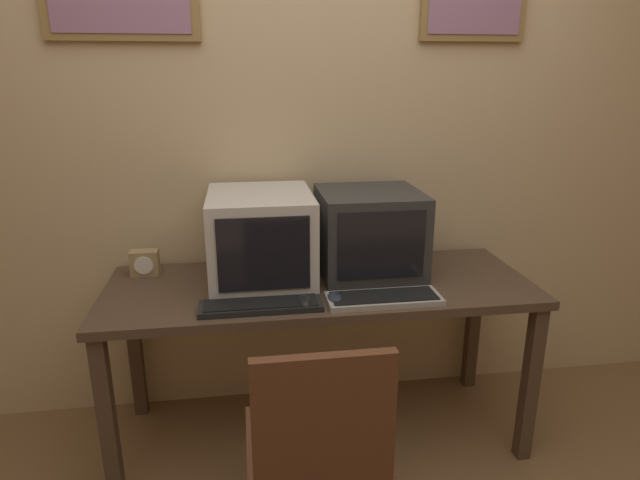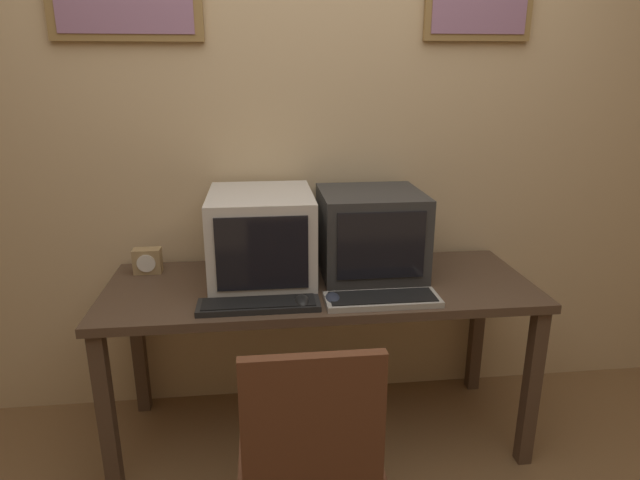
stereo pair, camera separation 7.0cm
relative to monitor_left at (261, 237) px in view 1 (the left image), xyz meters
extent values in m
cube|color=#D1B284|center=(0.23, 0.31, 0.38)|extent=(8.00, 0.05, 2.60)
cube|color=#4C3828|center=(0.23, -0.07, -0.20)|extent=(1.75, 0.66, 0.04)
cube|color=#4C3828|center=(-0.59, -0.35, -0.57)|extent=(0.06, 0.06, 0.70)
cube|color=#4C3828|center=(1.06, -0.35, -0.57)|extent=(0.06, 0.06, 0.70)
cube|color=#4C3828|center=(-0.59, 0.21, -0.57)|extent=(0.06, 0.06, 0.70)
cube|color=#4C3828|center=(1.06, 0.21, -0.57)|extent=(0.06, 0.06, 0.70)
cube|color=beige|center=(0.00, 0.00, 0.00)|extent=(0.42, 0.48, 0.37)
cube|color=black|center=(0.00, -0.24, 0.01)|extent=(0.34, 0.01, 0.28)
cube|color=#333333|center=(0.46, 0.04, -0.01)|extent=(0.43, 0.41, 0.36)
cube|color=black|center=(0.46, -0.17, 0.00)|extent=(0.35, 0.01, 0.27)
cube|color=black|center=(-0.02, -0.29, -0.17)|extent=(0.45, 0.13, 0.02)
cube|color=black|center=(-0.02, -0.29, -0.16)|extent=(0.42, 0.11, 0.00)
cube|color=#A8A399|center=(0.45, -0.29, -0.17)|extent=(0.44, 0.16, 0.02)
cube|color=black|center=(0.45, -0.29, -0.16)|extent=(0.40, 0.13, 0.00)
ellipsoid|color=#282D3D|center=(0.26, -0.28, -0.17)|extent=(0.06, 0.11, 0.03)
ellipsoid|color=black|center=(0.14, -0.30, -0.17)|extent=(0.06, 0.10, 0.04)
cube|color=#A38456|center=(-0.50, 0.13, -0.13)|extent=(0.12, 0.06, 0.11)
cylinder|color=white|center=(-0.50, 0.10, -0.13)|extent=(0.08, 0.00, 0.08)
cube|color=brown|center=(0.12, -0.72, -0.47)|extent=(0.42, 0.42, 0.04)
cube|color=brown|center=(0.12, -0.91, -0.25)|extent=(0.39, 0.04, 0.41)
camera|label=1|loc=(-0.07, -2.11, 0.65)|focal=30.00mm
camera|label=2|loc=(0.00, -2.12, 0.65)|focal=30.00mm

